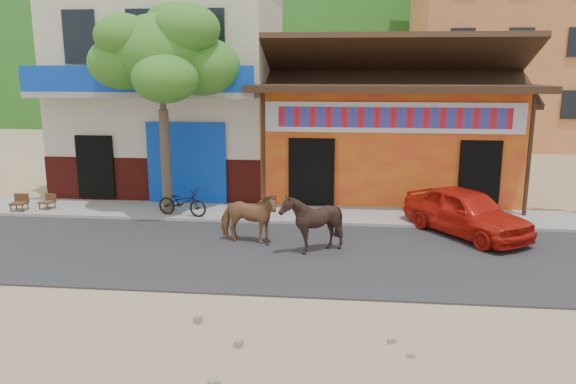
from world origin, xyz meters
name	(u,v)px	position (x,y,z in m)	size (l,w,h in m)	color
ground	(308,299)	(0.00, 0.00, 0.00)	(120.00, 120.00, 0.00)	#9E825B
road	(316,255)	(0.00, 2.50, 0.02)	(60.00, 5.00, 0.04)	#28282B
sidewalk	(323,215)	(0.00, 6.00, 0.06)	(60.00, 2.00, 0.12)	gray
dance_club	(385,140)	(2.00, 10.00, 1.80)	(8.00, 6.00, 3.60)	orange
cafe_building	(176,90)	(-5.50, 10.00, 3.50)	(7.00, 6.00, 7.00)	beige
apartment_front	(498,37)	(9.00, 24.00, 6.00)	(9.00, 9.00, 12.00)	#CC723F
hillside	(346,10)	(0.00, 70.00, 12.00)	(100.00, 40.00, 24.00)	#194C14
tree	(163,109)	(-4.60, 5.80, 3.12)	(3.00, 3.00, 6.00)	#2D721E
cow_tan	(249,218)	(-1.70, 3.22, 0.68)	(0.70, 1.53, 1.29)	#95613B
cow_dark	(312,223)	(-0.11, 2.66, 0.76)	(1.16, 1.30, 1.43)	black
red_car	(466,212)	(3.76, 4.50, 0.65)	(1.45, 3.61, 1.23)	red
scooter	(182,202)	(-4.00, 5.30, 0.52)	(0.53, 1.51, 0.79)	black
cafe_chair_left	(46,196)	(-8.30, 5.64, 0.53)	(0.38, 0.38, 0.82)	#473017
cafe_chair_right	(18,196)	(-9.00, 5.34, 0.58)	(0.43, 0.43, 0.92)	#482E18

